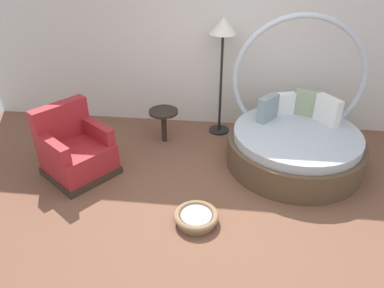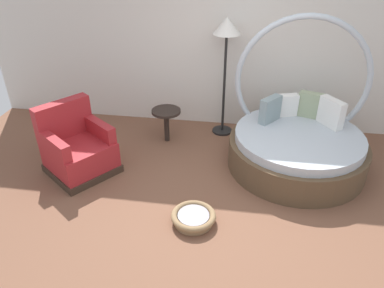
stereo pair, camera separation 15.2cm
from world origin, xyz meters
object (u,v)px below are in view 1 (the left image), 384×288
round_daybed (295,138)px  floor_lamp (223,37)px  pet_basket (196,217)px  red_armchair (76,151)px  side_table (164,116)px

round_daybed → floor_lamp: (-1.09, 0.77, 1.16)m
floor_lamp → round_daybed: bearing=-35.2°
pet_basket → floor_lamp: 2.64m
red_armchair → floor_lamp: bearing=37.1°
round_daybed → side_table: round_daybed is taller
red_armchair → side_table: size_ratio=2.15×
pet_basket → side_table: size_ratio=0.98×
pet_basket → side_table: side_table is taller
pet_basket → floor_lamp: (0.15, 2.20, 1.46)m
red_armchair → pet_basket: size_ratio=2.19×
round_daybed → red_armchair: round_daybed is taller
floor_lamp → red_armchair: bearing=-142.9°
round_daybed → pet_basket: (-1.23, -1.43, -0.30)m
pet_basket → round_daybed: bearing=49.3°
side_table → floor_lamp: size_ratio=0.29×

